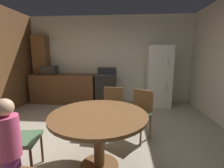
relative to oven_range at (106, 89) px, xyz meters
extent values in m
plane|color=#A89E89|center=(0.08, -2.43, -0.47)|extent=(14.00, 14.00, 0.00)
cube|color=silver|center=(0.08, 0.40, 0.88)|extent=(5.41, 0.12, 2.70)
cube|color=brown|center=(-1.34, 0.00, -0.02)|extent=(1.98, 0.60, 0.90)
cube|color=brown|center=(-2.11, 0.18, 0.58)|extent=(0.44, 0.36, 2.10)
cube|color=black|center=(0.00, 0.00, -0.02)|extent=(0.60, 0.60, 0.90)
cube|color=#38383D|center=(0.00, 0.00, 0.44)|extent=(0.60, 0.60, 0.02)
cube|color=#38383D|center=(0.00, 0.28, 0.54)|extent=(0.60, 0.04, 0.18)
cube|color=white|center=(1.56, -0.05, 0.41)|extent=(0.68, 0.66, 1.76)
cylinder|color=#B2B2B7|center=(1.74, -0.39, 0.81)|extent=(0.02, 0.02, 0.22)
cylinder|color=#B2B2B7|center=(1.74, -0.39, 0.16)|extent=(0.02, 0.02, 0.30)
cube|color=#2D2B28|center=(-1.78, 0.00, 0.56)|extent=(0.44, 0.32, 0.26)
cylinder|color=brown|center=(0.25, -2.88, -0.45)|extent=(0.52, 0.52, 0.03)
cylinder|color=brown|center=(0.25, -2.88, -0.11)|extent=(0.14, 0.14, 0.72)
cylinder|color=brown|center=(0.25, -2.88, 0.27)|extent=(1.24, 1.24, 0.04)
cylinder|color=brown|center=(0.84, -2.33, -0.25)|extent=(0.03, 0.03, 0.43)
cylinder|color=brown|center=(0.57, -2.13, -0.25)|extent=(0.03, 0.03, 0.43)
cylinder|color=brown|center=(1.04, -2.05, -0.25)|extent=(0.03, 0.03, 0.43)
cylinder|color=brown|center=(0.76, -1.85, -0.25)|extent=(0.03, 0.03, 0.43)
cube|color=#4C704C|center=(0.80, -2.09, -0.02)|extent=(0.56, 0.56, 0.05)
cube|color=brown|center=(0.91, -1.94, 0.19)|extent=(0.33, 0.25, 0.42)
cylinder|color=brown|center=(-0.57, -2.84, -0.25)|extent=(0.03, 0.03, 0.43)
cylinder|color=brown|center=(-0.52, -3.17, -0.25)|extent=(0.03, 0.03, 0.43)
cylinder|color=brown|center=(-0.91, -2.89, -0.25)|extent=(0.03, 0.03, 0.43)
cylinder|color=brown|center=(-0.85, -3.23, -0.25)|extent=(0.03, 0.03, 0.43)
cube|color=#4C704C|center=(-0.71, -3.03, -0.02)|extent=(0.46, 0.46, 0.05)
cube|color=brown|center=(-0.89, -3.06, 0.19)|extent=(0.09, 0.38, 0.42)
cylinder|color=brown|center=(0.49, -2.10, -0.25)|extent=(0.03, 0.03, 0.43)
cylinder|color=brown|center=(0.15, -2.07, -0.25)|extent=(0.03, 0.03, 0.43)
cylinder|color=brown|center=(0.52, -1.76, -0.25)|extent=(0.03, 0.03, 0.43)
cylinder|color=brown|center=(0.18, -1.73, -0.25)|extent=(0.03, 0.03, 0.43)
cube|color=#4C704C|center=(0.33, -1.92, -0.02)|extent=(0.43, 0.43, 0.05)
cube|color=brown|center=(0.35, -1.74, 0.19)|extent=(0.38, 0.07, 0.42)
cylinder|color=#D14C7A|center=(-0.55, -3.43, 0.24)|extent=(0.31, 0.31, 0.42)
sphere|color=#D6A884|center=(-0.55, -3.43, 0.54)|extent=(0.17, 0.17, 0.17)
camera|label=1|loc=(0.57, -4.75, 1.02)|focal=25.23mm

